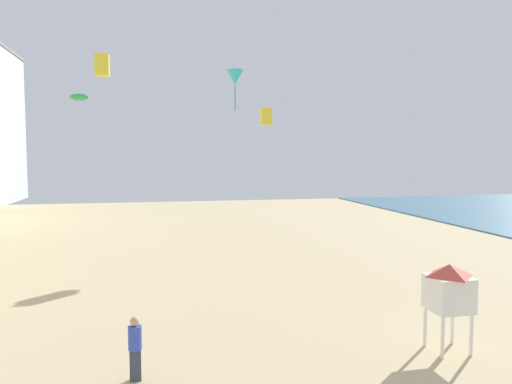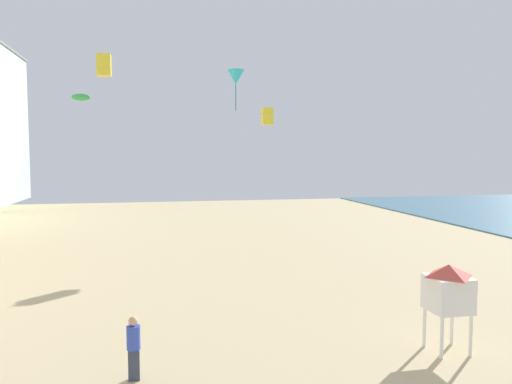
{
  "view_description": "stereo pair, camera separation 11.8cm",
  "coord_description": "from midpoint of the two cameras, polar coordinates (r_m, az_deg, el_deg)",
  "views": [
    {
      "loc": [
        -2.19,
        -0.02,
        5.69
      ],
      "look_at": [
        1.75,
        18.43,
        4.25
      ],
      "focal_mm": 34.73,
      "sensor_mm": 36.0,
      "label": 1
    },
    {
      "loc": [
        -2.08,
        -0.05,
        5.69
      ],
      "look_at": [
        1.75,
        18.43,
        4.25
      ],
      "focal_mm": 34.73,
      "sensor_mm": 36.0,
      "label": 2
    }
  ],
  "objects": [
    {
      "name": "kite_yellow_box",
      "position": [
        31.61,
        1.04,
        8.71
      ],
      "size": [
        0.67,
        0.67,
        1.05
      ],
      "color": "yellow"
    },
    {
      "name": "kite_yellow_box_2",
      "position": [
        40.46,
        -17.39,
        13.78
      ],
      "size": [
        1.03,
        1.03,
        1.62
      ],
      "color": "yellow"
    },
    {
      "name": "kite_green_parafoil",
      "position": [
        40.13,
        -19.8,
        10.24
      ],
      "size": [
        1.37,
        0.38,
        0.53
      ],
      "color": "green"
    },
    {
      "name": "lifeguard_stand",
      "position": [
        15.47,
        21.12,
        -10.34
      ],
      "size": [
        1.1,
        1.1,
        2.55
      ],
      "rotation": [
        0.0,
        0.0,
        -0.2
      ],
      "color": "white",
      "rests_on": "ground"
    },
    {
      "name": "kite_flyer",
      "position": [
        13.34,
        -14.01,
        -16.72
      ],
      "size": [
        0.34,
        0.34,
        1.64
      ],
      "rotation": [
        0.0,
        0.0,
        4.05
      ],
      "color": "#383D4C",
      "rests_on": "ground"
    },
    {
      "name": "kite_cyan_delta",
      "position": [
        24.03,
        -2.57,
        13.06
      ],
      "size": [
        0.84,
        0.84,
        1.91
      ],
      "color": "#2DB7CC"
    }
  ]
}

